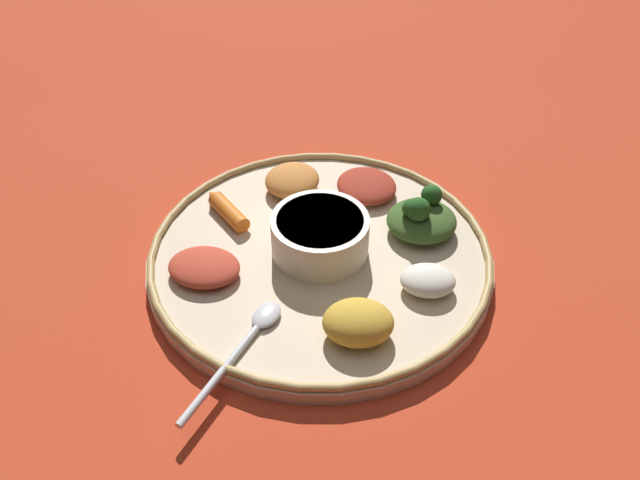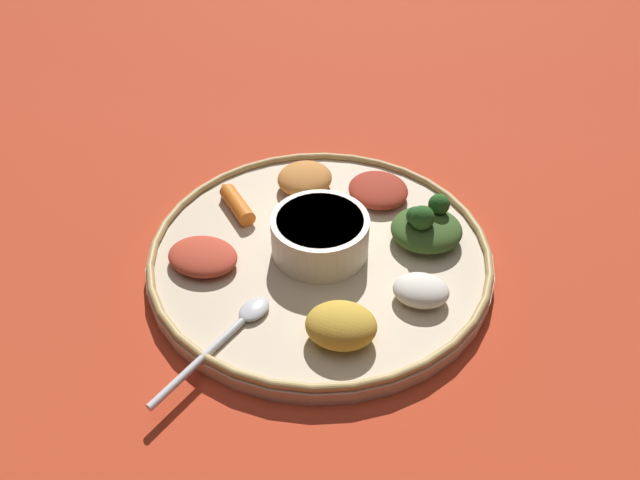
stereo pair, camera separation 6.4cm
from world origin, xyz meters
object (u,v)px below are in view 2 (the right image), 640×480
(spoon, at_px, (231,331))
(greens_pile, at_px, (426,225))
(carrot_near_spoon, at_px, (235,202))
(center_bowl, at_px, (320,234))

(spoon, xyz_separation_m, greens_pile, (0.10, -0.21, 0.01))
(spoon, bearing_deg, carrot_near_spoon, -4.53)
(center_bowl, distance_m, carrot_near_spoon, 0.12)
(spoon, height_order, carrot_near_spoon, carrot_near_spoon)
(center_bowl, relative_size, carrot_near_spoon, 1.31)
(greens_pile, bearing_deg, center_bowl, 90.67)
(greens_pile, bearing_deg, spoon, 115.32)
(greens_pile, xyz_separation_m, carrot_near_spoon, (0.08, 0.20, -0.01))
(greens_pile, relative_size, carrot_near_spoon, 1.04)
(center_bowl, height_order, carrot_near_spoon, center_bowl)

